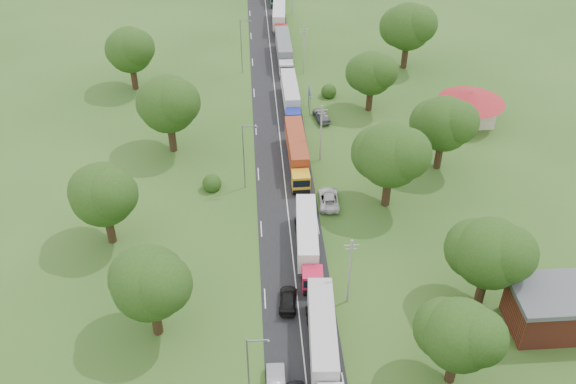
{
  "coord_description": "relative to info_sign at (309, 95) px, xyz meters",
  "views": [
    {
      "loc": [
        -4.4,
        -55.89,
        52.53
      ],
      "look_at": [
        0.03,
        9.57,
        3.0
      ],
      "focal_mm": 40.0,
      "sensor_mm": 36.0,
      "label": 1
    }
  ],
  "objects": [
    {
      "name": "ground",
      "position": [
        -5.2,
        -35.0,
        -3.0
      ],
      "size": [
        260.0,
        260.0,
        0.0
      ],
      "primitive_type": "plane",
      "color": "#284C19",
      "rests_on": "ground"
    },
    {
      "name": "tree_12",
      "position": [
        -21.21,
        -9.83,
        4.85
      ],
      "size": [
        9.6,
        9.6,
        12.05
      ],
      "color": "#382616",
      "rests_on": "ground"
    },
    {
      "name": "car_verge_far",
      "position": [
        1.71,
        -2.68,
        -2.18
      ],
      "size": [
        2.81,
        5.08,
        1.64
      ],
      "primitive_type": "imported",
      "rotation": [
        0.0,
        0.0,
        3.33
      ],
      "color": "slate",
      "rests_on": "ground"
    },
    {
      "name": "lamp_0",
      "position": [
        -10.55,
        -55.0,
        2.55
      ],
      "size": [
        2.03,
        0.22,
        10.0
      ],
      "color": "slate",
      "rests_on": "ground"
    },
    {
      "name": "lamp_1",
      "position": [
        -10.55,
        -20.0,
        2.55
      ],
      "size": [
        2.03,
        0.22,
        10.0
      ],
      "color": "slate",
      "rests_on": "ground"
    },
    {
      "name": "truck_5",
      "position": [
        -2.82,
        35.22,
        -0.89
      ],
      "size": [
        3.26,
        14.43,
        3.98
      ],
      "color": "maroon",
      "rests_on": "ground"
    },
    {
      "name": "tree_6",
      "position": [
        9.79,
        0.14,
        3.59
      ],
      "size": [
        8.0,
        8.0,
        10.1
      ],
      "color": "#382616",
      "rests_on": "ground"
    },
    {
      "name": "lamp_2",
      "position": [
        -10.55,
        15.0,
        2.55
      ],
      "size": [
        2.03,
        0.22,
        10.0
      ],
      "color": "slate",
      "rests_on": "ground"
    },
    {
      "name": "tree_2",
      "position": [
        8.79,
        -52.86,
        3.59
      ],
      "size": [
        8.0,
        8.0,
        10.1
      ],
      "color": "#382616",
      "rests_on": "ground"
    },
    {
      "name": "car_lane_rear",
      "position": [
        -6.29,
        -42.0,
        -2.32
      ],
      "size": [
        2.38,
        4.86,
        1.36
      ],
      "primitive_type": "imported",
      "rotation": [
        0.0,
        0.0,
        3.04
      ],
      "color": "black",
      "rests_on": "ground"
    },
    {
      "name": "tree_7",
      "position": [
        18.79,
        15.17,
        4.85
      ],
      "size": [
        9.6,
        9.6,
        12.05
      ],
      "color": "#382616",
      "rests_on": "ground"
    },
    {
      "name": "pole_1",
      "position": [
        0.3,
        -42.0,
        1.68
      ],
      "size": [
        1.6,
        0.24,
        9.0
      ],
      "color": "gray",
      "rests_on": "ground"
    },
    {
      "name": "road",
      "position": [
        -5.2,
        -15.0,
        -3.0
      ],
      "size": [
        8.0,
        200.0,
        0.04
      ],
      "primitive_type": "cube",
      "color": "black",
      "rests_on": "ground"
    },
    {
      "name": "tree_11",
      "position": [
        -27.21,
        -29.84,
        4.22
      ],
      "size": [
        8.8,
        8.8,
        11.07
      ],
      "color": "#382616",
      "rests_on": "ground"
    },
    {
      "name": "car_verge_near",
      "position": [
        0.3,
        -24.35,
        -2.22
      ],
      "size": [
        2.83,
        5.71,
        1.56
      ],
      "primitive_type": "imported",
      "rotation": [
        0.0,
        0.0,
        3.1
      ],
      "color": "silver",
      "rests_on": "ground"
    },
    {
      "name": "house_brick",
      "position": [
        20.8,
        -47.0,
        -0.35
      ],
      "size": [
        8.6,
        6.6,
        5.2
      ],
      "color": "maroon",
      "rests_on": "ground"
    },
    {
      "name": "tree_5",
      "position": [
        16.79,
        -16.84,
        4.22
      ],
      "size": [
        8.8,
        8.8,
        11.07
      ],
      "color": "#382616",
      "rests_on": "ground"
    },
    {
      "name": "car_lane_mid",
      "position": [
        -8.2,
        -53.0,
        -2.16
      ],
      "size": [
        1.87,
        5.12,
        1.68
      ],
      "primitive_type": "imported",
      "rotation": [
        0.0,
        0.0,
        3.12
      ],
      "color": "#A9ABB1",
      "rests_on": "ground"
    },
    {
      "name": "truck_3",
      "position": [
        -2.92,
        1.73,
        -0.96
      ],
      "size": [
        2.49,
        13.86,
        3.84
      ],
      "color": "navy",
      "rests_on": "ground"
    },
    {
      "name": "tree_4",
      "position": [
        7.79,
        -24.83,
        4.85
      ],
      "size": [
        9.6,
        9.6,
        12.05
      ],
      "color": "#382616",
      "rests_on": "ground"
    },
    {
      "name": "truck_0",
      "position": [
        -3.26,
        -49.43,
        -0.8
      ],
      "size": [
        3.25,
        15.04,
        4.16
      ],
      "color": "silver",
      "rests_on": "ground"
    },
    {
      "name": "tree_13",
      "position": [
        -29.21,
        10.16,
        4.22
      ],
      "size": [
        8.8,
        8.8,
        11.07
      ],
      "color": "#382616",
      "rests_on": "ground"
    },
    {
      "name": "truck_2",
      "position": [
        -3.15,
        -14.87,
        -0.87
      ],
      "size": [
        2.68,
        14.51,
        4.02
      ],
      "color": "gold",
      "rests_on": "ground"
    },
    {
      "name": "truck_1",
      "position": [
        -3.39,
        -33.8,
        -0.95
      ],
      "size": [
        3.06,
        14.04,
        3.88
      ],
      "color": "red",
      "rests_on": "ground"
    },
    {
      "name": "tree_3",
      "position": [
        14.79,
        -42.84,
        4.22
      ],
      "size": [
        8.8,
        8.8,
        11.07
      ],
      "color": "#382616",
      "rests_on": "ground"
    },
    {
      "name": "house_cream",
      "position": [
        24.8,
        -5.0,
        0.64
      ],
      "size": [
        10.08,
        10.08,
        5.8
      ],
      "color": "beige",
      "rests_on": "ground"
    },
    {
      "name": "pole_3",
      "position": [
        0.3,
        14.0,
        1.68
      ],
      "size": [
        1.6,
        0.24,
        9.0
      ],
      "color": "gray",
      "rests_on": "ground"
    },
    {
      "name": "truck_4",
      "position": [
        -2.91,
        19.02,
        -0.84
      ],
      "size": [
        2.56,
        14.66,
        4.07
      ],
      "color": "silver",
      "rests_on": "ground"
    },
    {
      "name": "info_sign",
      "position": [
        0.0,
        0.0,
        0.0
      ],
      "size": [
        0.12,
        3.1,
        4.1
      ],
      "color": "slate",
      "rests_on": "ground"
    },
    {
      "name": "tree_10",
      "position": [
        -20.21,
        -44.84,
        4.22
      ],
      "size": [
        8.8,
        8.8,
        11.07
      ],
      "color": "#382616",
      "rests_on": "ground"
    },
    {
      "name": "pole_2",
      "position": [
        0.3,
        -14.0,
        1.68
      ],
      "size": [
        1.6,
        0.24,
        9.0
      ],
      "color": "gray",
      "rests_on": "ground"
    }
  ]
}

